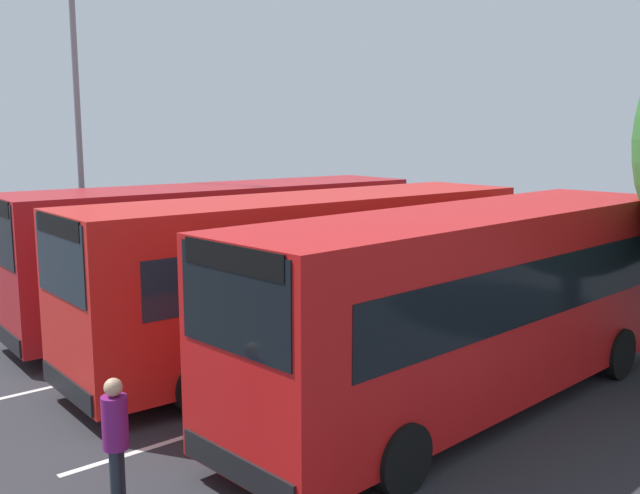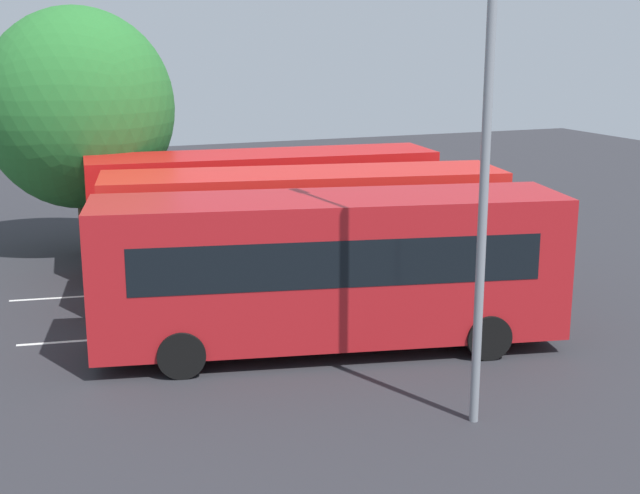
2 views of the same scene
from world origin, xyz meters
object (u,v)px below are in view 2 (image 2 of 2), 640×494
at_px(bus_center_right, 264,205).
at_px(depot_tree, 79,109).
at_px(bus_center_left, 306,231).
at_px(pedestrian, 468,227).
at_px(street_lamp, 476,154).
at_px(bus_far_left, 331,267).

distance_m(bus_center_right, depot_tree, 6.59).
xyz_separation_m(bus_center_right, depot_tree, (-4.72, 3.74, 2.66)).
bearing_deg(bus_center_left, bus_center_right, 99.25).
distance_m(bus_center_left, pedestrian, 6.51).
xyz_separation_m(pedestrian, depot_tree, (-10.68, 5.35, 3.49)).
relative_size(bus_center_left, pedestrian, 5.93).
bearing_deg(depot_tree, pedestrian, -26.62).
bearing_deg(bus_center_left, street_lamp, -77.14).
bearing_deg(street_lamp, bus_far_left, 7.39).
height_order(pedestrian, depot_tree, depot_tree).
relative_size(bus_far_left, depot_tree, 1.36).
relative_size(pedestrian, street_lamp, 0.21).
height_order(bus_far_left, bus_center_left, same).
distance_m(bus_center_right, street_lamp, 11.73).
relative_size(bus_far_left, street_lamp, 1.25).
distance_m(bus_far_left, depot_tree, 11.97).
bearing_deg(bus_far_left, pedestrian, 51.90).
distance_m(street_lamp, depot_tree, 15.86).
xyz_separation_m(bus_center_right, pedestrian, (5.96, -1.61, -0.83)).
distance_m(bus_center_left, bus_center_right, 3.78).
relative_size(bus_far_left, bus_center_left, 1.00).
bearing_deg(depot_tree, bus_far_left, -70.63).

